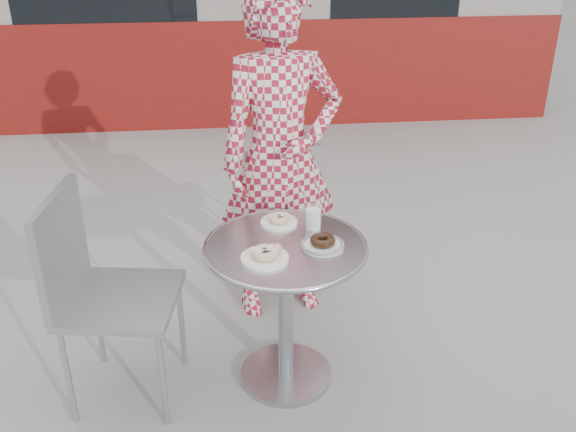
{
  "coord_description": "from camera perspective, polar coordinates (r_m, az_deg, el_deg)",
  "views": [
    {
      "loc": [
        -0.21,
        -2.36,
        2.01
      ],
      "look_at": [
        0.05,
        0.1,
        0.77
      ],
      "focal_mm": 40.0,
      "sensor_mm": 36.0,
      "label": 1
    }
  ],
  "objects": [
    {
      "name": "seated_person",
      "position": [
        3.18,
        -0.66,
        5.23
      ],
      "size": [
        0.69,
        0.52,
        1.7
      ],
      "primitive_type": "imported",
      "rotation": [
        0.0,
        0.0,
        0.2
      ],
      "color": "maroon",
      "rests_on": "ground"
    },
    {
      "name": "milk_cup",
      "position": [
        2.79,
        2.26,
        -0.16
      ],
      "size": [
        0.07,
        0.07,
        0.11
      ],
      "rotation": [
        0.0,
        0.0,
        0.41
      ],
      "color": "white",
      "rests_on": "bistro_table"
    },
    {
      "name": "ground",
      "position": [
        3.11,
        -0.66,
        -13.72
      ],
      "size": [
        60.0,
        60.0,
        0.0
      ],
      "primitive_type": "plane",
      "color": "#9E9C96",
      "rests_on": "ground"
    },
    {
      "name": "plate_near",
      "position": [
        2.57,
        -2.02,
        -3.47
      ],
      "size": [
        0.19,
        0.19,
        0.05
      ],
      "rotation": [
        0.0,
        0.0,
        0.21
      ],
      "color": "white",
      "rests_on": "bistro_table"
    },
    {
      "name": "plate_far",
      "position": [
        2.85,
        -0.81,
        -0.36
      ],
      "size": [
        0.16,
        0.16,
        0.04
      ],
      "rotation": [
        0.0,
        0.0,
        0.22
      ],
      "color": "white",
      "rests_on": "bistro_table"
    },
    {
      "name": "plate_checker",
      "position": [
        2.66,
        3.1,
        -2.45
      ],
      "size": [
        0.18,
        0.18,
        0.05
      ],
      "rotation": [
        0.0,
        0.0,
        -0.26
      ],
      "color": "white",
      "rests_on": "bistro_table"
    },
    {
      "name": "chair_left",
      "position": [
        2.92,
        -14.44,
        -10.37
      ],
      "size": [
        0.53,
        0.52,
        0.97
      ],
      "rotation": [
        0.0,
        0.0,
        1.42
      ],
      "color": "#A2A4A9",
      "rests_on": "ground"
    },
    {
      "name": "bistro_table",
      "position": [
        2.77,
        -0.2,
        -5.69
      ],
      "size": [
        0.7,
        0.7,
        0.71
      ],
      "rotation": [
        0.0,
        0.0,
        -0.12
      ],
      "color": "silver",
      "rests_on": "ground"
    },
    {
      "name": "chair_far",
      "position": [
        3.69,
        -1.12,
        -1.65
      ],
      "size": [
        0.47,
        0.47,
        0.86
      ],
      "rotation": [
        0.0,
        0.0,
        3.3
      ],
      "color": "#A2A4A9",
      "rests_on": "ground"
    }
  ]
}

